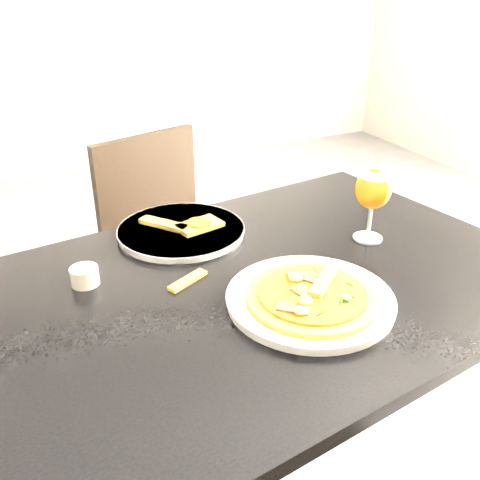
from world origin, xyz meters
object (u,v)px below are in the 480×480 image
dining_table (261,313)px  pizza (312,295)px  beer_glass (373,189)px  chair_far (172,254)px

dining_table → pizza: (0.04, -0.14, 0.12)m
beer_glass → pizza: bearing=-145.2°
chair_far → beer_glass: beer_glass is taller
dining_table → chair_far: size_ratio=1.52×
dining_table → chair_far: chair_far is taller
dining_table → chair_far: bearing=81.0°
dining_table → beer_glass: size_ratio=7.38×
dining_table → chair_far: (0.01, 0.67, -0.19)m
chair_far → beer_glass: (0.31, -0.62, 0.40)m
pizza → dining_table: bearing=105.4°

